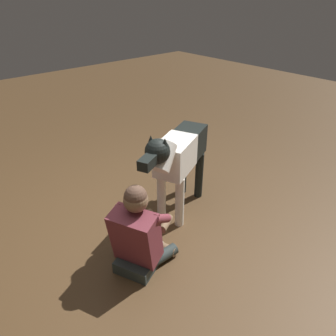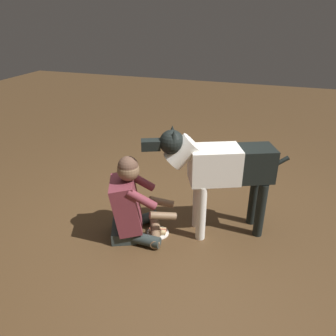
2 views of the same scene
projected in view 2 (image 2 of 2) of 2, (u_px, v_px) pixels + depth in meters
name	position (u px, v px, depth m)	size (l,w,h in m)	color
ground_plane	(176.00, 224.00, 3.54)	(15.24, 15.24, 0.00)	#4D351F
person_sitting_on_floor	(132.00, 205.00, 3.21)	(0.71, 0.62, 0.88)	#2F3938
large_dog	(220.00, 168.00, 3.11)	(1.32, 0.67, 1.14)	white
hot_dog_on_plate	(158.00, 231.00, 3.38)	(0.23, 0.23, 0.06)	white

